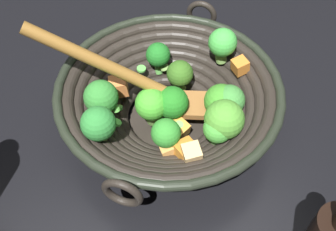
% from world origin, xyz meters
% --- Properties ---
extents(ground_plane, '(4.00, 4.00, 0.00)m').
position_xyz_m(ground_plane, '(0.00, 0.00, 0.00)').
color(ground_plane, black).
extents(wok, '(0.35, 0.34, 0.20)m').
position_xyz_m(wok, '(-0.00, 0.00, 0.06)').
color(wok, black).
rests_on(wok, ground).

